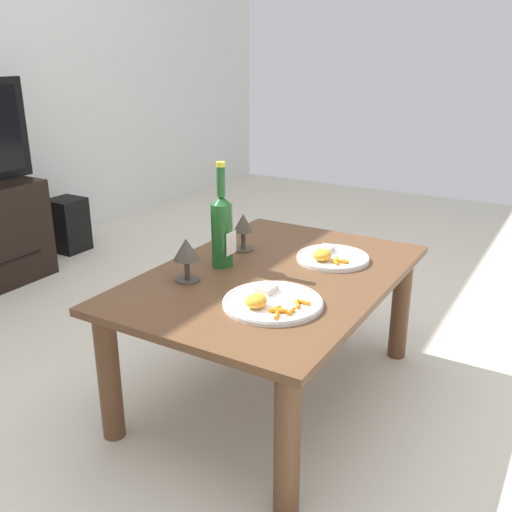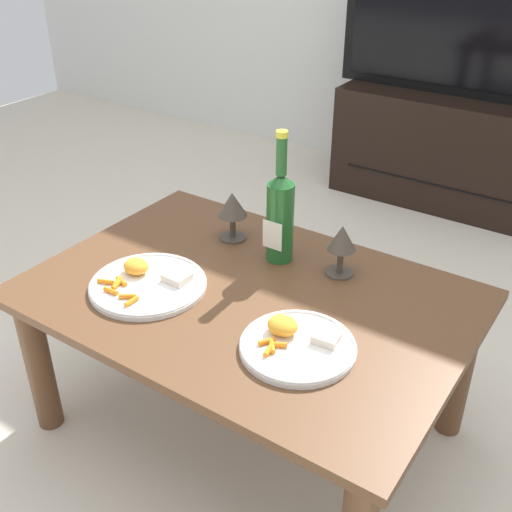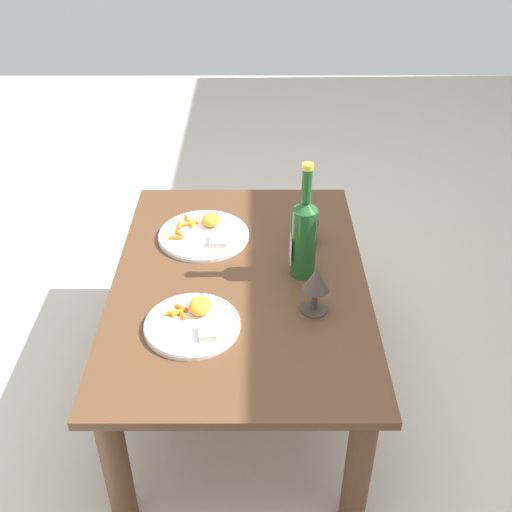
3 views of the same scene
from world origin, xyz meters
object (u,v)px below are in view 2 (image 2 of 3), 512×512
Objects in this scene: dining_table at (247,318)px; tv_screen at (464,37)px; tv_stand at (446,149)px; goblet_left at (232,207)px; wine_bottle at (280,213)px; dinner_plate_left at (147,283)px; dinner_plate_right at (297,344)px; goblet_right at (342,241)px.

tv_screen is (-0.09, 1.78, 0.40)m from dining_table.
goblet_left reaches higher than tv_stand.
wine_bottle is (-0.02, 0.19, 0.22)m from dining_table.
wine_bottle is at bearing 56.75° from dinner_plate_left.
dinner_plate_right is (0.41, -0.33, -0.09)m from goblet_left.
dinner_plate_left is (-0.14, -1.90, -0.31)m from tv_screen.
dinner_plate_right is (0.30, -1.89, -0.30)m from tv_screen.
dining_table is 0.34m from goblet_left.
goblet_left is 1.02× the size of goblet_right.
tv_screen is at bearing -90.00° from tv_stand.
tv_screen reaches higher than wine_bottle.
tv_screen is 8.06× the size of goblet_right.
goblet_left is 0.34m from dinner_plate_left.
goblet_left reaches higher than goblet_right.
dining_table is 7.72× the size of goblet_right.
goblet_right reaches higher than dinner_plate_left.
wine_bottle reaches higher than dining_table.
tv_stand is at bearing 98.49° from goblet_right.
tv_stand is at bearing 92.75° from dining_table.
dining_table is at bearing 28.23° from dinner_plate_left.
dinner_plate_left is at bearing -94.14° from tv_stand.
tv_screen reaches higher than goblet_left.
dining_table is at bearing -125.66° from goblet_right.
goblet_left is 0.56× the size of dinner_plate_right.
goblet_left is at bearing -93.96° from tv_stand.
dining_table is 1.07× the size of tv_stand.
goblet_left is at bearing 133.11° from dining_table.
dinner_plate_right is (0.24, -0.30, -0.12)m from wine_bottle.
wine_bottle is 1.22× the size of dinner_plate_left.
dining_table is at bearing 151.01° from dinner_plate_right.
dinner_plate_left is (-0.22, -0.12, 0.09)m from dining_table.
tv_screen is at bearing 98.99° from dinner_plate_right.
dining_table is 4.21× the size of dinner_plate_right.
tv_stand is 7.23× the size of goblet_right.
wine_bottle reaches higher than goblet_right.
goblet_left is at bearing 85.02° from dinner_plate_left.
dining_table is at bearing -87.25° from tv_stand.
dinner_plate_right reaches higher than dinner_plate_left.
tv_stand is at bearing 85.86° from dinner_plate_left.
goblet_right is 0.47× the size of dinner_plate_left.
goblet_right is at bearing -81.50° from tv_screen.
goblet_left reaches higher than dining_table.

